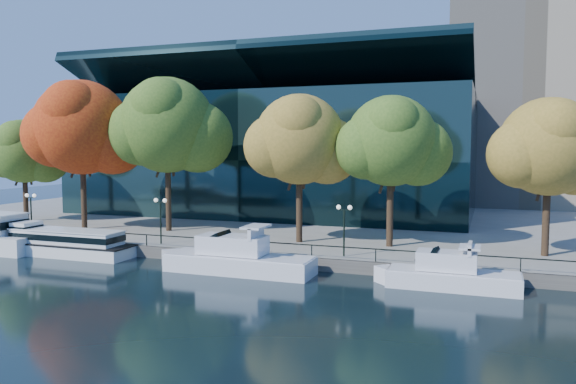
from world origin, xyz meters
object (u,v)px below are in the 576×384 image
at_px(tour_boat, 59,242).
at_px(tree_1, 83,129).
at_px(cruiser_near, 233,257).
at_px(lamp_2, 344,218).
at_px(tree_4, 393,143).
at_px(cruiser_far, 447,273).
at_px(tree_5, 551,149).
at_px(tree_2, 168,127).
at_px(tree_3, 301,141).
at_px(lamp_1, 160,210).
at_px(tree_0, 25,153).
at_px(lamp_0, 31,204).

relative_size(tour_boat, tree_1, 0.96).
bearing_deg(cruiser_near, tour_boat, 176.85).
bearing_deg(lamp_2, tree_1, 170.42).
height_order(tree_1, tree_4, tree_1).
distance_m(tour_boat, cruiser_near, 17.44).
relative_size(cruiser_far, lamp_2, 2.42).
bearing_deg(tree_5, tree_4, 179.79).
relative_size(cruiser_far, tree_2, 0.63).
distance_m(tree_4, lamp_2, 8.56).
xyz_separation_m(cruiser_far, lamp_2, (-8.04, 3.54, 2.97)).
xyz_separation_m(tree_3, lamp_1, (-11.34, -5.02, -6.04)).
bearing_deg(lamp_2, tree_3, 136.29).
relative_size(tour_boat, cruiser_far, 1.51).
height_order(cruiser_near, lamp_2, lamp_2).
xyz_separation_m(tree_1, lamp_1, (12.17, -4.85, -7.33)).
bearing_deg(tree_1, tour_boat, -64.86).
relative_size(tour_boat, tree_0, 1.26).
xyz_separation_m(tree_5, lamp_2, (-14.99, -5.52, -5.41)).
bearing_deg(tree_0, lamp_1, -18.74).
xyz_separation_m(tree_1, tree_2, (8.84, 2.04, 0.19)).
xyz_separation_m(cruiser_near, tree_5, (22.60, 9.59, 8.24)).
height_order(lamp_1, lamp_2, same).
bearing_deg(tree_1, tree_4, 1.28).
xyz_separation_m(tour_boat, tree_0, (-14.40, 10.86, 7.69)).
relative_size(cruiser_far, tree_4, 0.76).
bearing_deg(tree_3, tree_1, -179.59).
relative_size(tree_4, tree_5, 1.04).
relative_size(tree_0, lamp_0, 2.89).
bearing_deg(tree_2, tour_boat, -117.00).
distance_m(tour_boat, tree_1, 13.42).
height_order(tour_boat, tree_2, tree_2).
distance_m(cruiser_far, lamp_2, 9.27).
bearing_deg(tree_1, tree_5, 0.87).
distance_m(cruiser_near, lamp_1, 10.26).
distance_m(tree_3, tree_4, 8.04).
distance_m(cruiser_near, lamp_2, 9.09).
height_order(tree_0, lamp_0, tree_0).
xyz_separation_m(tree_0, tree_2, (19.50, -0.85, 2.63)).
relative_size(cruiser_near, tree_0, 1.09).
bearing_deg(cruiser_near, tree_4, 42.84).
bearing_deg(tour_boat, tree_2, 63.00).
distance_m(tree_1, tree_4, 31.58).
height_order(tree_5, lamp_1, tree_5).
distance_m(tree_0, tree_2, 19.70).
height_order(cruiser_far, tree_3, tree_3).
bearing_deg(cruiser_far, tree_5, 52.51).
distance_m(cruiser_near, tree_5, 25.90).
bearing_deg(tree_3, tree_2, 172.72).
bearing_deg(tree_1, cruiser_far, -12.85).
xyz_separation_m(cruiser_near, tree_3, (2.36, 9.10, 8.88)).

